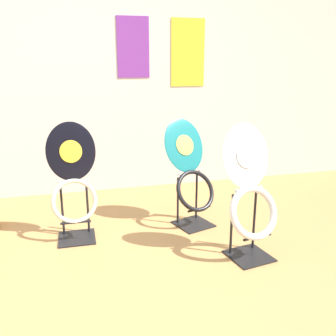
% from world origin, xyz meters
% --- Properties ---
extents(wall_back, '(8.00, 0.07, 2.60)m').
position_xyz_m(wall_back, '(0.00, 2.31, 1.30)').
color(wall_back, silver).
rests_on(wall_back, ground_plane).
extents(toilet_seat_display_white_plain, '(0.42, 0.36, 0.94)m').
position_xyz_m(toilet_seat_display_white_plain, '(1.07, 0.58, 0.45)').
color(toilet_seat_display_white_plain, black).
rests_on(toilet_seat_display_white_plain, ground_plane).
extents(toilet_seat_display_teal_sax, '(0.46, 0.47, 0.88)m').
position_xyz_m(toilet_seat_display_teal_sax, '(0.84, 1.22, 0.43)').
color(toilet_seat_display_teal_sax, black).
rests_on(toilet_seat_display_teal_sax, ground_plane).
extents(toilet_seat_display_jazz_black, '(0.37, 0.28, 0.91)m').
position_xyz_m(toilet_seat_display_jazz_black, '(-0.11, 1.17, 0.44)').
color(toilet_seat_display_jazz_black, black).
rests_on(toilet_seat_display_jazz_black, ground_plane).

